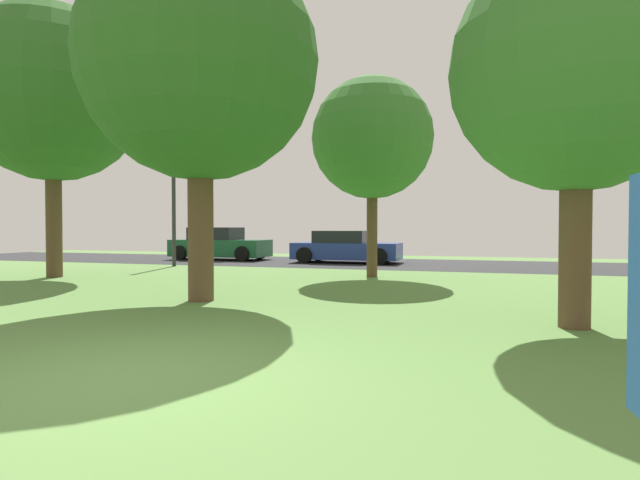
# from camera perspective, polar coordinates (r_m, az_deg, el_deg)

# --- Properties ---
(ground_plane) EXTENTS (44.00, 44.00, 0.00)m
(ground_plane) POSITION_cam_1_polar(r_m,az_deg,el_deg) (5.29, -20.12, -14.22)
(ground_plane) COLOR #5B8442
(road_strip) EXTENTS (44.00, 6.40, 0.01)m
(road_strip) POSITION_cam_1_polar(r_m,az_deg,el_deg) (20.32, 8.73, -2.63)
(road_strip) COLOR #28282B
(road_strip) RESTS_ON ground_plane
(birch_tree_lone) EXTENTS (4.98, 4.98, 7.72)m
(birch_tree_lone) POSITION_cam_1_polar(r_m,az_deg,el_deg) (16.90, -27.65, 14.21)
(birch_tree_lone) COLOR brown
(birch_tree_lone) RESTS_ON ground_plane
(oak_tree_left) EXTENTS (4.56, 4.56, 6.89)m
(oak_tree_left) POSITION_cam_1_polar(r_m,az_deg,el_deg) (10.63, -13.24, 18.68)
(oak_tree_left) COLOR brown
(oak_tree_left) RESTS_ON ground_plane
(maple_tree_near) EXTENTS (3.49, 3.49, 5.74)m
(maple_tree_near) POSITION_cam_1_polar(r_m,az_deg,el_deg) (15.02, 5.84, 11.19)
(maple_tree_near) COLOR brown
(maple_tree_near) RESTS_ON ground_plane
(oak_tree_center) EXTENTS (3.51, 3.51, 5.43)m
(oak_tree_center) POSITION_cam_1_polar(r_m,az_deg,el_deg) (8.35, 26.72, 16.74)
(oak_tree_center) COLOR brown
(oak_tree_center) RESTS_ON ground_plane
(parked_car_green) EXTENTS (4.29, 1.97, 1.43)m
(parked_car_green) POSITION_cam_1_polar(r_m,az_deg,el_deg) (23.11, -11.14, -0.54)
(parked_car_green) COLOR #195633
(parked_car_green) RESTS_ON ground_plane
(parked_car_blue) EXTENTS (4.27, 2.03, 1.29)m
(parked_car_blue) POSITION_cam_1_polar(r_m,az_deg,el_deg) (20.68, 2.87, -0.88)
(parked_car_blue) COLOR #233893
(parked_car_blue) RESTS_ON ground_plane
(street_lamp_post) EXTENTS (0.14, 0.14, 4.50)m
(street_lamp_post) POSITION_cam_1_polar(r_m,az_deg,el_deg) (19.49, -15.98, 3.78)
(street_lamp_post) COLOR #2D2D33
(street_lamp_post) RESTS_ON ground_plane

